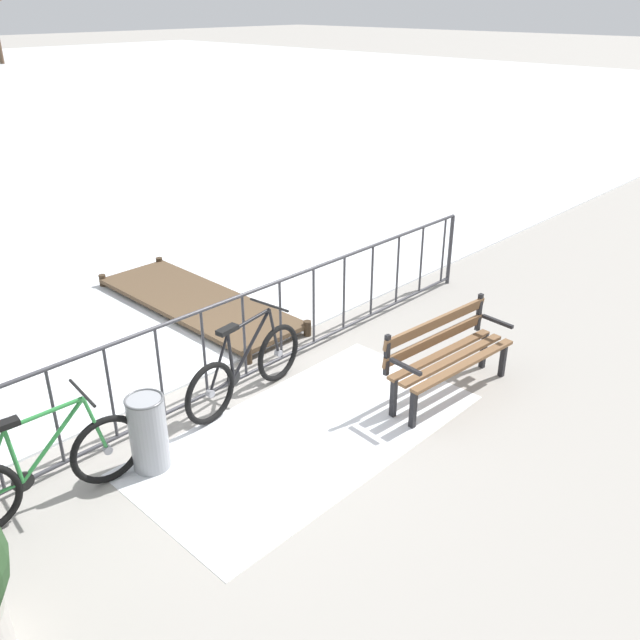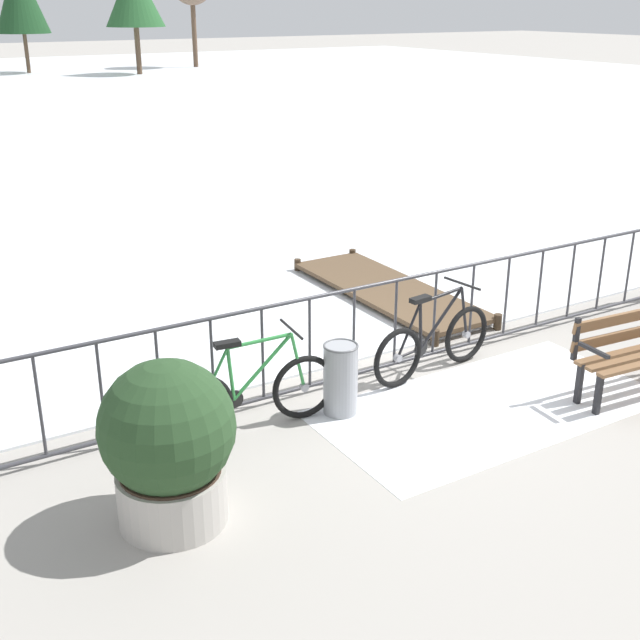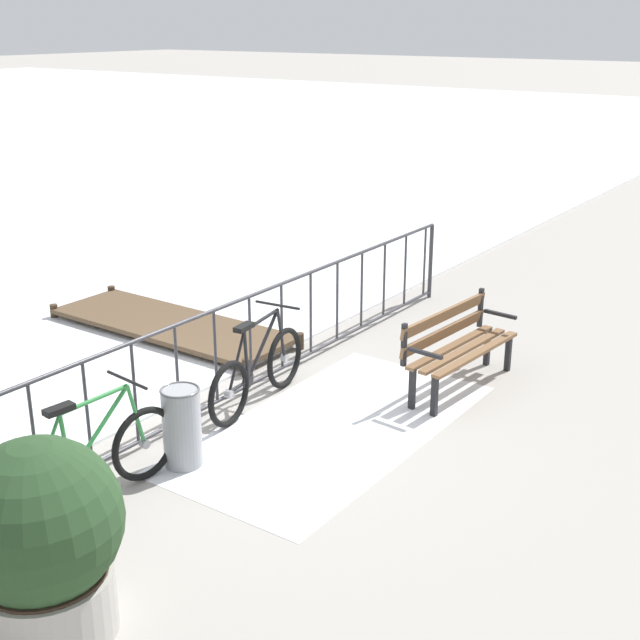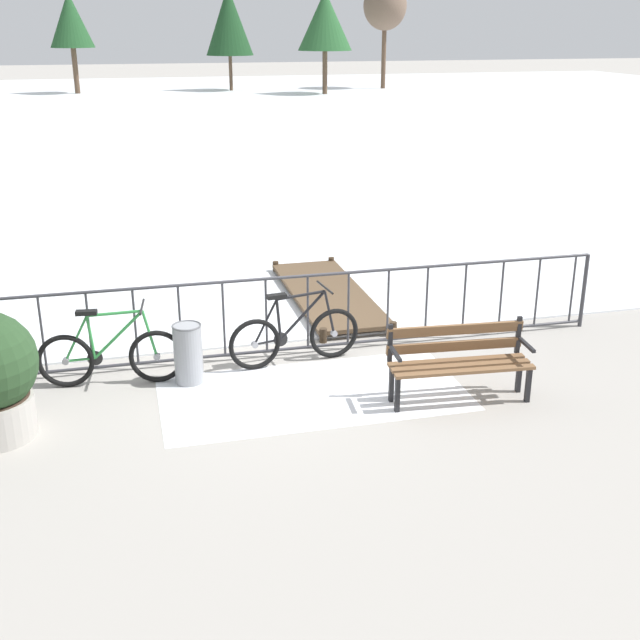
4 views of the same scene
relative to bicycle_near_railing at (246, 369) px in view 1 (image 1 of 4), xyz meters
The scene contains 8 objects.
ground_plane 0.56m from the bicycle_near_railing, 136.12° to the left, with size 160.00×160.00×0.00m, color #9E9991.
snow_patch 0.98m from the bicycle_near_railing, 89.29° to the right, with size 3.51×1.78×0.01m, color white.
railing_fence 0.46m from the bicycle_near_railing, 136.12° to the left, with size 9.06×0.06×1.07m.
bicycle_near_railing is the anchor object (origin of this frame).
bicycle_second 2.23m from the bicycle_near_railing, behind, with size 1.71×0.52×0.97m.
park_bench 2.13m from the bicycle_near_railing, 41.95° to the right, with size 1.63×0.61×0.89m.
trash_bin 1.36m from the bicycle_near_railing, 169.95° to the right, with size 0.35×0.35×0.73m.
wooden_dock 2.47m from the bicycle_near_railing, 65.60° to the left, with size 1.10×3.39×0.20m.
Camera 1 is at (-3.53, -5.05, 3.87)m, focal length 37.42 mm.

